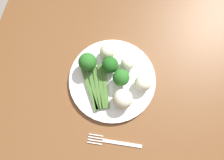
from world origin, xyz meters
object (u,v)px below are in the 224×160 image
at_px(plate, 112,81).
at_px(cauliflower_near_fork, 128,63).
at_px(dining_table, 106,88).
at_px(broccoli_right, 121,77).
at_px(fork, 114,142).
at_px(broccoli_near_center, 110,65).
at_px(asparagus_bundle, 97,87).
at_px(cauliflower_back_right, 107,52).
at_px(cauliflower_edge, 143,84).
at_px(broccoli_outer_edge, 88,62).
at_px(cauliflower_front_left, 123,99).

relative_size(plate, cauliflower_near_fork, 6.23).
relative_size(dining_table, broccoli_right, 19.95).
relative_size(broccoli_right, fork, 0.39).
relative_size(plate, broccoli_right, 4.38).
xyz_separation_m(dining_table, plate, (-0.00, -0.02, 0.12)).
bearing_deg(broccoli_near_center, broccoli_right, -128.54).
distance_m(asparagus_bundle, fork, 0.18).
relative_size(cauliflower_back_right, cauliflower_edge, 0.94).
bearing_deg(broccoli_outer_edge, broccoli_right, -103.11).
xyz_separation_m(cauliflower_near_fork, cauliflower_edge, (-0.06, -0.06, 0.00)).
bearing_deg(asparagus_bundle, cauliflower_near_fork, -61.86).
xyz_separation_m(cauliflower_front_left, fork, (-0.13, -0.00, -0.04)).
xyz_separation_m(dining_table, cauliflower_near_fork, (0.06, -0.06, 0.15)).
relative_size(cauliflower_front_left, fork, 0.37).
bearing_deg(cauliflower_back_right, broccoli_right, -142.62).
relative_size(plate, asparagus_bundle, 1.81).
bearing_deg(fork, asparagus_bundle, -64.25).
bearing_deg(dining_table, broccoli_outer_edge, 66.88).
bearing_deg(fork, cauliflower_back_right, -77.23).
xyz_separation_m(broccoli_outer_edge, cauliflower_front_left, (-0.09, -0.13, -0.01)).
distance_m(plate, cauliflower_back_right, 0.10).
relative_size(broccoli_near_center, cauliflower_near_fork, 1.40).
bearing_deg(plate, broccoli_outer_edge, 70.01).
xyz_separation_m(broccoli_right, cauliflower_edge, (-0.00, -0.07, -0.01)).
height_order(plate, cauliflower_front_left, cauliflower_front_left).
bearing_deg(cauliflower_front_left, asparagus_bundle, 73.20).
distance_m(dining_table, cauliflower_near_fork, 0.17).
distance_m(cauliflower_front_left, cauliflower_back_right, 0.16).
relative_size(cauliflower_near_fork, cauliflower_edge, 0.87).
relative_size(broccoli_outer_edge, cauliflower_near_fork, 1.56).
xyz_separation_m(dining_table, cauliflower_front_left, (-0.06, -0.07, 0.16)).
relative_size(plate, cauliflower_back_right, 5.71).
bearing_deg(cauliflower_near_fork, broccoli_outer_edge, 103.98).
distance_m(broccoli_right, broccoli_outer_edge, 0.11).
distance_m(broccoli_near_center, broccoli_outer_edge, 0.07).
distance_m(cauliflower_front_left, fork, 0.13).
distance_m(dining_table, plate, 0.13).
relative_size(broccoli_near_center, fork, 0.38).
height_order(plate, broccoli_right, broccoli_right).
relative_size(asparagus_bundle, broccoli_right, 2.42).
height_order(broccoli_near_center, broccoli_right, same).
xyz_separation_m(asparagus_bundle, broccoli_right, (0.04, -0.07, 0.03)).
distance_m(cauliflower_near_fork, fork, 0.25).
relative_size(dining_table, cauliflower_near_fork, 28.39).
xyz_separation_m(dining_table, asparagus_bundle, (-0.04, 0.02, 0.14)).
bearing_deg(cauliflower_near_fork, broccoli_near_center, 114.39).
height_order(dining_table, broccoli_right, broccoli_right).
distance_m(cauliflower_edge, fork, 0.20).
height_order(cauliflower_near_fork, cauliflower_back_right, cauliflower_back_right).
distance_m(cauliflower_back_right, cauliflower_edge, 0.15).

